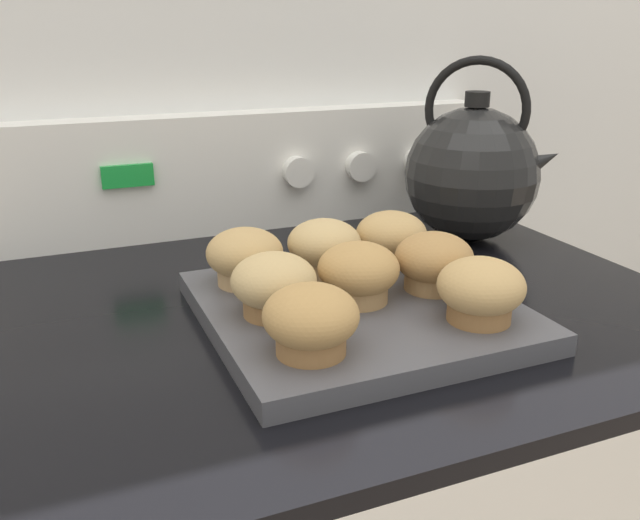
% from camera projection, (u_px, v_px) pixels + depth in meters
% --- Properties ---
extents(wall_back, '(8.00, 0.05, 2.40)m').
position_uv_depth(wall_back, '(229.00, 24.00, 0.97)').
color(wall_back, silver).
rests_on(wall_back, ground_plane).
extents(control_panel, '(0.76, 0.07, 0.17)m').
position_uv_depth(control_panel, '(246.00, 171.00, 1.00)').
color(control_panel, white).
rests_on(control_panel, stove_range).
extents(muffin_pan, '(0.30, 0.30, 0.02)m').
position_uv_depth(muffin_pan, '(356.00, 310.00, 0.70)').
color(muffin_pan, '#4C4C51').
rests_on(muffin_pan, stove_range).
extents(muffin_r0_c0, '(0.08, 0.08, 0.06)m').
position_uv_depth(muffin_r0_c0, '(311.00, 320.00, 0.58)').
color(muffin_r0_c0, olive).
rests_on(muffin_r0_c0, muffin_pan).
extents(muffin_r0_c2, '(0.08, 0.08, 0.06)m').
position_uv_depth(muffin_r0_c2, '(481.00, 290.00, 0.64)').
color(muffin_r0_c2, olive).
rests_on(muffin_r0_c2, muffin_pan).
extents(muffin_r1_c0, '(0.08, 0.08, 0.06)m').
position_uv_depth(muffin_r1_c0, '(274.00, 285.00, 0.66)').
color(muffin_r1_c0, olive).
rests_on(muffin_r1_c0, muffin_pan).
extents(muffin_r1_c1, '(0.08, 0.08, 0.06)m').
position_uv_depth(muffin_r1_c1, '(358.00, 273.00, 0.69)').
color(muffin_r1_c1, tan).
rests_on(muffin_r1_c1, muffin_pan).
extents(muffin_r1_c2, '(0.08, 0.08, 0.06)m').
position_uv_depth(muffin_r1_c2, '(434.00, 262.00, 0.72)').
color(muffin_r1_c2, tan).
rests_on(muffin_r1_c2, muffin_pan).
extents(muffin_r2_c0, '(0.08, 0.08, 0.06)m').
position_uv_depth(muffin_r2_c0, '(245.00, 257.00, 0.73)').
color(muffin_r2_c0, tan).
rests_on(muffin_r2_c0, muffin_pan).
extents(muffin_r2_c1, '(0.08, 0.08, 0.06)m').
position_uv_depth(muffin_r2_c1, '(324.00, 247.00, 0.77)').
color(muffin_r2_c1, tan).
rests_on(muffin_r2_c1, muffin_pan).
extents(muffin_r2_c2, '(0.08, 0.08, 0.06)m').
position_uv_depth(muffin_r2_c2, '(391.00, 238.00, 0.80)').
color(muffin_r2_c2, tan).
rests_on(muffin_r2_c2, muffin_pan).
extents(tea_kettle, '(0.19, 0.19, 0.25)m').
position_uv_depth(tea_kettle, '(473.00, 172.00, 0.94)').
color(tea_kettle, black).
rests_on(tea_kettle, stove_range).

